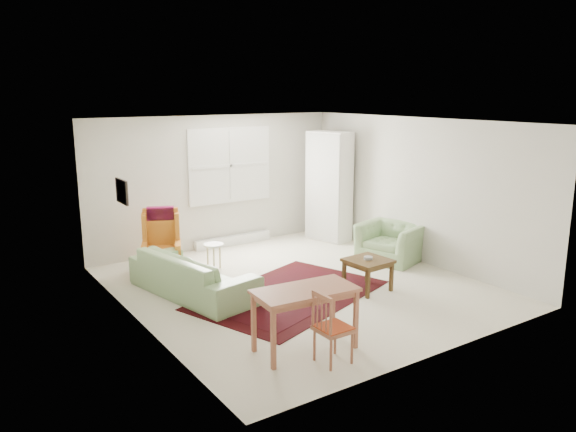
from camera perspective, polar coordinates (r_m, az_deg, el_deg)
room at (r=8.53m, az=0.44°, el=1.26°), size 5.04×5.54×2.51m
rug at (r=8.32m, az=0.13°, el=-7.95°), size 3.25×2.64×0.03m
sofa at (r=8.33m, az=-9.67°, el=-5.03°), size 1.27×2.29×0.87m
armchair at (r=10.00m, az=10.39°, el=-2.30°), size 1.16×1.24×0.79m
wingback_chair at (r=9.42m, az=-12.76°, el=-2.52°), size 0.81×0.83×1.05m
coffee_table at (r=8.53m, az=8.09°, el=-5.91°), size 0.63×0.63×0.49m
stool at (r=9.49m, az=-7.54°, el=-4.09°), size 0.36×0.36×0.45m
cabinet at (r=11.16m, az=4.21°, el=3.01°), size 0.64×0.95×2.16m
desk at (r=6.54m, az=1.75°, el=-10.47°), size 1.22×0.69×0.74m
desk_chair at (r=6.26m, az=4.64°, el=-11.17°), size 0.36×0.36×0.83m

